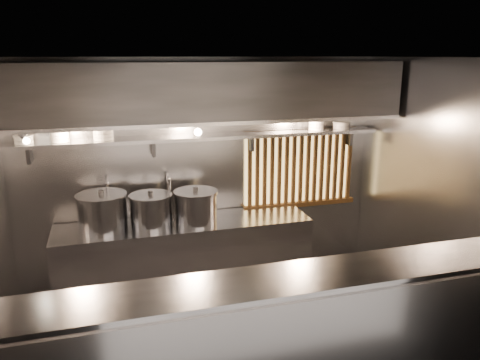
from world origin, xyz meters
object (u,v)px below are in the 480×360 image
pendant_bulb (198,132)px  stock_pot_mid (102,212)px  stock_pot_left (151,210)px  stock_pot_right (196,207)px  heat_lamp (23,135)px

pendant_bulb → stock_pot_mid: bearing=-177.8°
stock_pot_left → stock_pot_right: bearing=-3.6°
heat_lamp → pendant_bulb: 1.83m
stock_pot_left → stock_pot_mid: 0.54m
stock_pot_mid → stock_pot_right: (1.06, -0.07, -0.01)m
heat_lamp → pendant_bulb: (1.80, 0.35, -0.11)m
heat_lamp → stock_pot_mid: heat_lamp is taller
pendant_bulb → stock_pot_left: (-0.58, -0.08, -0.87)m
stock_pot_left → stock_pot_mid: size_ratio=0.97×
stock_pot_right → stock_pot_mid: bearing=176.2°
pendant_bulb → stock_pot_mid: pendant_bulb is taller
heat_lamp → pendant_bulb: size_ratio=1.87×
pendant_bulb → stock_pot_right: 0.87m
stock_pot_right → pendant_bulb: bearing=59.6°
pendant_bulb → stock_pot_left: bearing=-172.2°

